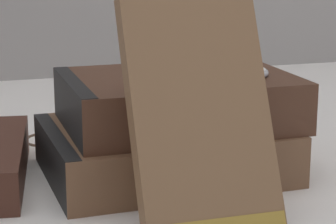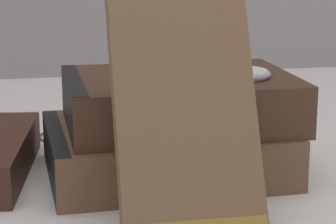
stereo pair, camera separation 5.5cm
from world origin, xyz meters
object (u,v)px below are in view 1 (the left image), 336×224
at_px(book_leaning_front, 200,121).
at_px(pocket_watch, 239,72).
at_px(book_flat_top, 172,101).
at_px(reading_glasses, 79,135).
at_px(book_flat_bottom, 158,150).

bearing_deg(book_leaning_front, pocket_watch, 54.74).
height_order(book_flat_top, reading_glasses, book_flat_top).
height_order(book_flat_bottom, book_flat_top, book_flat_top).
distance_m(book_flat_top, reading_glasses, 0.15).
distance_m(book_leaning_front, pocket_watch, 0.11).
distance_m(book_flat_bottom, pocket_watch, 0.09).
relative_size(book_flat_bottom, reading_glasses, 1.74).
relative_size(book_flat_bottom, pocket_watch, 3.86).
xyz_separation_m(book_leaning_front, reading_glasses, (-0.04, 0.24, -0.07)).
bearing_deg(pocket_watch, reading_glasses, 126.42).
distance_m(book_flat_top, book_leaning_front, 0.11).
bearing_deg(book_flat_top, book_flat_bottom, -179.65).
xyz_separation_m(book_flat_bottom, reading_glasses, (-0.04, 0.13, -0.02)).
bearing_deg(book_leaning_front, book_flat_top, 82.54).
bearing_deg(pocket_watch, book_leaning_front, -125.26).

